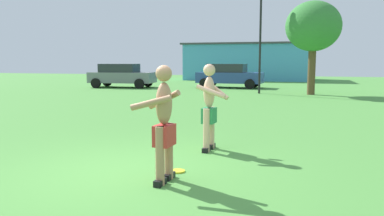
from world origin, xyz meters
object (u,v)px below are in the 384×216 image
player_near (209,105)px  player_in_red (164,121)px  frisbee (178,171)px  car_gray_near_post (122,75)px  lamp_post (260,30)px  tree_behind_players (313,27)px  car_blue_far_end (229,75)px

player_near → player_in_red: 2.19m
player_in_red → frisbee: 1.07m
car_gray_near_post → lamp_post: 10.05m
tree_behind_players → car_blue_far_end: bearing=142.2°
lamp_post → tree_behind_players: bearing=1.1°
tree_behind_players → car_gray_near_post: bearing=169.5°
lamp_post → tree_behind_players: (2.72, 0.05, 0.08)m
player_near → car_gray_near_post: bearing=121.4°
player_near → lamp_post: (-0.43, 13.81, 2.54)m
player_near → frisbee: player_near is taller
player_in_red → lamp_post: 16.20m
player_in_red → frisbee: size_ratio=7.18×
car_blue_far_end → tree_behind_players: 7.04m
frisbee → lamp_post: lamp_post is taller
car_gray_near_post → car_blue_far_end: bearing=13.8°
car_gray_near_post → car_blue_far_end: size_ratio=1.01×
player_in_red → frisbee: (0.03, 0.56, -0.92)m
frisbee → car_blue_far_end: bearing=97.8°
lamp_post → tree_behind_players: 2.73m
player_in_red → frisbee: player_in_red is taller
frisbee → player_in_red: bearing=-93.2°
frisbee → car_gray_near_post: (-9.70, 17.74, 0.81)m
car_gray_near_post → tree_behind_players: 12.65m
frisbee → car_blue_far_end: (-2.68, 19.47, 0.81)m
car_blue_far_end → lamp_post: lamp_post is taller
car_gray_near_post → car_blue_far_end: same height
car_blue_far_end → tree_behind_players: size_ratio=0.90×
player_in_red → car_blue_far_end: size_ratio=0.40×
lamp_post → player_near: bearing=-88.2°
player_near → tree_behind_players: bearing=80.6°
player_in_red → car_blue_far_end: player_in_red is taller
car_blue_far_end → car_gray_near_post: bearing=-166.2°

